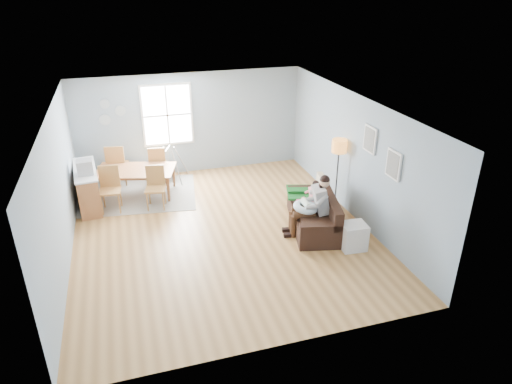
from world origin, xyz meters
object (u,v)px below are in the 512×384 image
object	(u,v)px
counter	(88,187)
sofa	(315,215)
toddler	(311,195)
baby_swing	(169,165)
chair_se	(155,184)
chair_nw	(116,162)
storage_cube	(353,236)
dining_table	(136,183)
chair_ne	(157,162)
monitor	(85,167)
father	(313,203)
chair_sw	(110,185)
floor_lamp	(339,152)

from	to	relation	value
counter	sofa	bearing A→B (deg)	-28.05
toddler	baby_swing	world-z (taller)	toddler
chair_se	baby_swing	bearing A→B (deg)	72.28
chair_nw	chair_se	bearing A→B (deg)	-61.16
chair_se	storage_cube	bearing A→B (deg)	-40.40
chair_se	sofa	bearing A→B (deg)	-32.00
storage_cube	dining_table	bearing A→B (deg)	136.35
baby_swing	sofa	bearing A→B (deg)	-52.41
chair_ne	monitor	size ratio (longest dim) A/B	2.85
father	dining_table	size ratio (longest dim) A/B	0.70
baby_swing	father	bearing A→B (deg)	-56.19
monitor	chair_nw	bearing A→B (deg)	63.14
chair_sw	toddler	bearing A→B (deg)	-24.83
sofa	chair_se	xyz separation A→B (m)	(-3.16, 1.97, 0.29)
dining_table	counter	size ratio (longest dim) A/B	1.12
sofa	chair_sw	distance (m)	4.68
sofa	father	world-z (taller)	father
chair_sw	counter	xyz separation A→B (m)	(-0.51, 0.38, -0.14)
father	chair_sw	world-z (taller)	father
father	dining_table	xyz separation A→B (m)	(-3.39, 2.97, -0.37)
father	chair_ne	xyz separation A→B (m)	(-2.79, 3.59, -0.13)
chair_ne	counter	world-z (taller)	chair_ne
counter	baby_swing	bearing A→B (deg)	26.28
chair_nw	counter	size ratio (longest dim) A/B	0.65
baby_swing	monitor	bearing A→B (deg)	-146.50
toddler	monitor	bearing A→B (deg)	156.77
father	monitor	xyz separation A→B (m)	(-4.45, 2.43, 0.38)
sofa	chair_se	bearing A→B (deg)	148.00
chair_ne	chair_nw	bearing A→B (deg)	172.91
father	chair_nw	size ratio (longest dim) A/B	1.20
dining_table	chair_sw	size ratio (longest dim) A/B	1.80
chair_ne	father	bearing A→B (deg)	-52.13
dining_table	toddler	bearing A→B (deg)	-19.83
chair_se	monitor	xyz separation A→B (m)	(-1.48, 0.21, 0.51)
dining_table	chair_ne	bearing A→B (deg)	61.79
chair_se	monitor	size ratio (longest dim) A/B	2.84
chair_nw	chair_ne	xyz separation A→B (m)	(1.01, -0.13, -0.06)
chair_sw	dining_table	bearing A→B (deg)	45.89
sofa	chair_se	distance (m)	3.74
toddler	chair_sw	xyz separation A→B (m)	(-4.14, 1.91, -0.07)
toddler	counter	size ratio (longest dim) A/B	0.47
monitor	baby_swing	xyz separation A→B (m)	(1.96, 1.30, -0.69)
father	chair_nw	bearing A→B (deg)	135.63
dining_table	chair_nw	xyz separation A→B (m)	(-0.41, 0.74, 0.30)
father	baby_swing	distance (m)	4.49
sofa	chair_sw	xyz separation A→B (m)	(-4.16, 2.12, 0.32)
toddler	floor_lamp	xyz separation A→B (m)	(0.85, 0.53, 0.70)
floor_lamp	chair_se	bearing A→B (deg)	162.66
counter	floor_lamp	bearing A→B (deg)	-17.76
floor_lamp	dining_table	xyz separation A→B (m)	(-4.39, 2.00, -1.04)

